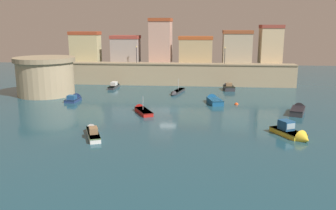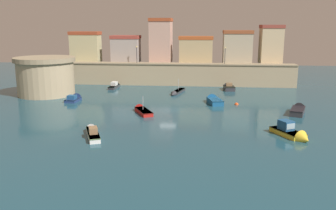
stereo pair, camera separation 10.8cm
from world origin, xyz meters
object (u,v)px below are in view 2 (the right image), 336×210
(quay_lamp_0, at_px, (137,52))
(moored_boat_3, at_px, (142,110))
(quay_lamp_1, at_px, (225,53))
(moored_boat_5, at_px, (92,132))
(moored_boat_1, at_px, (229,87))
(mooring_buoy_0, at_px, (236,105))
(moored_boat_6, at_px, (293,133))
(moored_boat_0, at_px, (214,100))
(fortress_tower, at_px, (46,76))
(moored_boat_2, at_px, (177,92))
(moored_boat_4, at_px, (298,110))
(moored_boat_7, at_px, (75,98))
(moored_boat_8, at_px, (115,86))

(quay_lamp_0, relative_size, moored_boat_3, 0.59)
(quay_lamp_1, bearing_deg, moored_boat_5, -114.75)
(moored_boat_1, xyz_separation_m, mooring_buoy_0, (0.42, -13.83, -0.47))
(moored_boat_1, relative_size, moored_boat_6, 0.76)
(quay_lamp_0, bearing_deg, moored_boat_0, -47.33)
(fortress_tower, relative_size, mooring_buoy_0, 16.66)
(fortress_tower, height_order, quay_lamp_1, quay_lamp_1)
(quay_lamp_0, bearing_deg, moored_boat_6, -55.07)
(moored_boat_6, bearing_deg, moored_boat_2, -177.02)
(moored_boat_2, relative_size, mooring_buoy_0, 10.61)
(moored_boat_2, relative_size, moored_boat_4, 1.18)
(moored_boat_2, xyz_separation_m, moored_boat_4, (18.70, -13.17, 0.19))
(moored_boat_1, height_order, moored_boat_7, moored_boat_1)
(moored_boat_5, bearing_deg, moored_boat_7, 2.89)
(fortress_tower, distance_m, moored_boat_4, 43.34)
(fortress_tower, bearing_deg, moored_boat_6, -29.19)
(quay_lamp_0, xyz_separation_m, mooring_buoy_0, (19.52, -18.38, -6.95))
(quay_lamp_1, relative_size, mooring_buoy_0, 5.30)
(moored_boat_0, xyz_separation_m, moored_boat_4, (12.05, -5.67, 0.03))
(moored_boat_5, xyz_separation_m, mooring_buoy_0, (17.91, 18.12, -0.39))
(moored_boat_1, height_order, moored_boat_2, moored_boat_2)
(moored_boat_5, bearing_deg, moored_boat_4, -85.40)
(moored_boat_1, bearing_deg, moored_boat_2, 112.22)
(quay_lamp_0, distance_m, moored_boat_2, 15.01)
(quay_lamp_1, bearing_deg, moored_boat_2, -133.30)
(moored_boat_3, bearing_deg, moored_boat_7, 34.43)
(moored_boat_0, relative_size, moored_boat_3, 0.90)
(moored_boat_3, distance_m, mooring_buoy_0, 15.61)
(moored_boat_8, bearing_deg, moored_boat_3, -153.18)
(moored_boat_1, relative_size, moored_boat_5, 0.66)
(moored_boat_0, relative_size, moored_boat_1, 1.22)
(quay_lamp_1, height_order, moored_boat_7, quay_lamp_1)
(quay_lamp_1, height_order, moored_boat_3, quay_lamp_1)
(moored_boat_8, bearing_deg, quay_lamp_0, -36.62)
(moored_boat_8, bearing_deg, moored_boat_6, -134.42)
(moored_boat_3, distance_m, moored_boat_8, 22.19)
(moored_boat_1, bearing_deg, moored_boat_5, 145.70)
(moored_boat_3, bearing_deg, moored_boat_5, 135.90)
(moored_boat_3, xyz_separation_m, moored_boat_4, (22.65, 1.90, 0.14))
(moored_boat_5, bearing_deg, mooring_buoy_0, -67.35)
(moored_boat_6, bearing_deg, moored_boat_1, 161.88)
(quay_lamp_1, relative_size, moored_boat_3, 0.58)
(quay_lamp_0, bearing_deg, moored_boat_3, -77.95)
(quay_lamp_1, distance_m, moored_boat_2, 14.95)
(quay_lamp_1, height_order, moored_boat_5, quay_lamp_1)
(moored_boat_7, distance_m, moored_boat_8, 13.74)
(moored_boat_7, bearing_deg, quay_lamp_1, -53.11)
(fortress_tower, distance_m, mooring_buoy_0, 34.28)
(moored_boat_7, bearing_deg, mooring_buoy_0, -88.97)
(fortress_tower, distance_m, moored_boat_0, 30.51)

